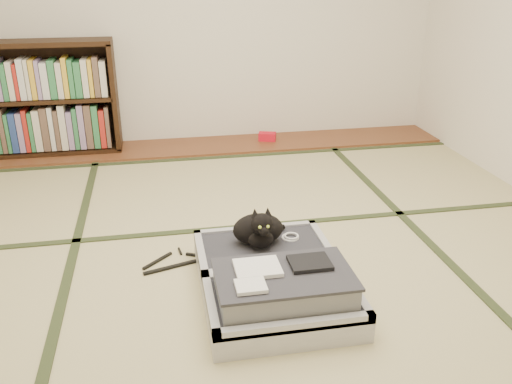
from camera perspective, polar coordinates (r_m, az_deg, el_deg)
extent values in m
plane|color=tan|center=(2.97, 0.31, -7.13)|extent=(4.50, 4.50, 0.00)
cube|color=brown|center=(4.78, -4.29, 4.91)|extent=(4.00, 0.50, 0.02)
cube|color=red|center=(4.87, 1.19, 5.86)|extent=(0.17, 0.13, 0.07)
plane|color=silver|center=(4.80, -5.10, 19.47)|extent=(4.00, 0.00, 4.00)
cube|color=#2D381E|center=(2.97, -19.23, -8.47)|extent=(0.05, 4.50, 0.01)
cube|color=#2D381E|center=(3.28, 17.78, -5.10)|extent=(0.05, 4.50, 0.01)
cube|color=#2D381E|center=(3.31, -1.01, -3.65)|extent=(4.00, 0.05, 0.01)
cube|color=#2D381E|center=(4.50, -3.84, 3.68)|extent=(4.00, 0.05, 0.01)
cube|color=black|center=(4.71, -14.65, 9.78)|extent=(0.04, 0.31, 0.87)
cube|color=black|center=(4.91, -21.78, 4.06)|extent=(1.35, 0.31, 0.04)
cube|color=black|center=(4.73, -23.37, 14.17)|extent=(1.35, 0.31, 0.04)
cube|color=black|center=(4.80, -22.54, 8.99)|extent=(1.29, 0.31, 0.03)
cube|color=black|center=(4.94, -22.25, 9.42)|extent=(1.35, 0.02, 0.87)
cube|color=gray|center=(4.84, -22.19, 6.44)|extent=(1.22, 0.22, 0.37)
cube|color=gray|center=(4.75, -22.94, 11.15)|extent=(1.22, 0.22, 0.33)
cube|color=#B6B6BB|center=(2.48, 2.89, -12.24)|extent=(0.68, 0.46, 0.12)
cube|color=#303138|center=(2.46, 2.91, -11.65)|extent=(0.61, 0.38, 0.09)
cube|color=#B6B6BB|center=(2.28, 4.18, -13.90)|extent=(0.68, 0.04, 0.05)
cube|color=#B6B6BB|center=(2.62, 1.85, -8.50)|extent=(0.68, 0.04, 0.05)
cube|color=#B6B6BB|center=(2.40, -4.77, -11.80)|extent=(0.04, 0.46, 0.05)
cube|color=#B6B6BB|center=(2.53, 10.18, -10.10)|extent=(0.04, 0.46, 0.05)
cube|color=#B6B6BB|center=(2.86, 0.76, -7.06)|extent=(0.68, 0.46, 0.12)
cube|color=#303138|center=(2.84, 0.76, -6.52)|extent=(0.61, 0.38, 0.09)
cube|color=#B6B6BB|center=(2.65, 1.68, -8.09)|extent=(0.68, 0.04, 0.05)
cube|color=#B6B6BB|center=(3.01, -0.03, -4.04)|extent=(0.68, 0.04, 0.05)
cube|color=#B6B6BB|center=(2.79, -5.81, -6.51)|extent=(0.04, 0.46, 0.05)
cube|color=#B6B6BB|center=(2.90, 7.08, -5.32)|extent=(0.04, 0.46, 0.05)
cylinder|color=black|center=(2.63, 1.76, -8.21)|extent=(0.62, 0.02, 0.02)
cube|color=#9B9688|center=(2.42, 2.95, -10.03)|extent=(0.58, 0.36, 0.12)
cube|color=#323239|center=(2.38, 2.98, -8.65)|extent=(0.60, 0.37, 0.01)
cube|color=white|center=(2.39, 0.16, -7.98)|extent=(0.20, 0.16, 0.02)
cube|color=black|center=(2.44, 5.68, -7.41)|extent=(0.18, 0.15, 0.02)
cube|color=white|center=(2.27, -0.56, -9.86)|extent=(0.13, 0.11, 0.02)
cube|color=white|center=(2.27, -0.89, -15.80)|extent=(0.05, 0.01, 0.04)
cube|color=white|center=(2.30, 1.91, -15.71)|extent=(0.05, 0.01, 0.03)
cube|color=orange|center=(2.37, 9.71, -14.38)|extent=(0.05, 0.01, 0.03)
cube|color=#197F33|center=(2.34, 8.23, -14.27)|extent=(0.04, 0.01, 0.03)
ellipsoid|color=black|center=(2.82, 0.21, -3.93)|extent=(0.26, 0.17, 0.16)
ellipsoid|color=black|center=(2.76, 0.52, -4.98)|extent=(0.13, 0.09, 0.09)
ellipsoid|color=black|center=(2.69, 0.64, -3.36)|extent=(0.11, 0.10, 0.11)
sphere|color=black|center=(2.66, 0.83, -4.14)|extent=(0.05, 0.05, 0.05)
cone|color=black|center=(2.68, -0.12, -2.20)|extent=(0.04, 0.05, 0.05)
cone|color=black|center=(2.69, 1.25, -2.09)|extent=(0.04, 0.05, 0.05)
sphere|color=#A5BF33|center=(2.64, 0.42, -3.73)|extent=(0.02, 0.02, 0.02)
sphere|color=#A5BF33|center=(2.65, 1.27, -3.66)|extent=(0.02, 0.02, 0.02)
cylinder|color=black|center=(2.93, 1.66, -4.09)|extent=(0.16, 0.10, 0.03)
torus|color=white|center=(2.91, 3.63, -4.79)|extent=(0.09, 0.09, 0.01)
torus|color=white|center=(2.90, 3.74, -4.64)|extent=(0.08, 0.08, 0.01)
cube|color=black|center=(2.93, -7.84, -7.56)|extent=(0.41, 0.14, 0.01)
cube|color=black|center=(2.99, -10.33, -7.14)|extent=(0.16, 0.16, 0.01)
cube|color=black|center=(2.99, -5.50, -6.77)|extent=(0.19, 0.11, 0.01)
cylinder|color=black|center=(3.06, -8.00, -6.19)|extent=(0.02, 0.07, 0.01)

